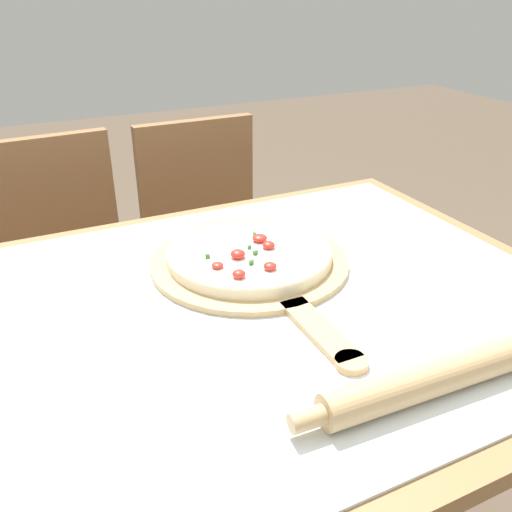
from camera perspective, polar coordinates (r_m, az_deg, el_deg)
dining_table at (r=1.01m, az=-0.30°, el=-11.06°), size 1.16×0.90×0.78m
towel_cloth at (r=0.94m, az=-0.32°, el=-4.97°), size 1.08×0.82×0.00m
pizza_peel at (r=1.04m, az=-0.27°, el=-0.91°), size 0.39×0.57×0.01m
pizza at (r=1.05m, az=-0.71°, el=0.42°), size 0.32×0.32×0.03m
rolling_pin at (r=0.78m, az=18.49°, el=-11.96°), size 0.44×0.06×0.05m
chair_left at (r=1.67m, az=-19.44°, el=-1.59°), size 0.42×0.42×0.89m
chair_right at (r=1.75m, az=-4.92°, el=1.40°), size 0.40×0.40×0.89m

